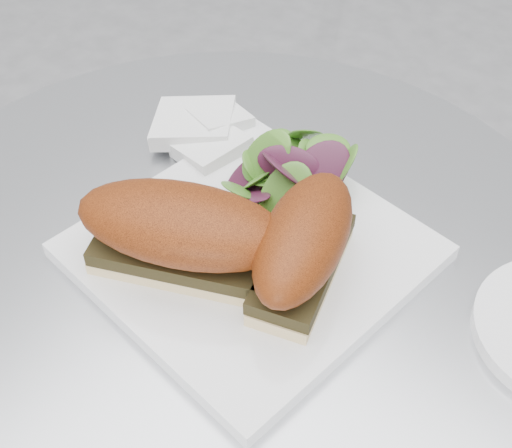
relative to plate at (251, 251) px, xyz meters
The scene contains 6 objects.
table 0.25m from the plate, 133.11° to the right, with size 0.70×0.70×0.73m.
plate is the anchor object (origin of this frame).
sandwich_left 0.08m from the plate, 121.20° to the right, with size 0.20×0.15×0.08m.
sandwich_right 0.08m from the plate, ahead, with size 0.11×0.16×0.08m.
salad 0.09m from the plate, 103.70° to the left, with size 0.12×0.12×0.05m, color #5A8F2F, non-canonical shape.
napkin 0.17m from the plate, 144.83° to the left, with size 0.11×0.11×0.02m, color white, non-canonical shape.
Camera 1 is at (0.28, -0.33, 1.22)m, focal length 50.00 mm.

